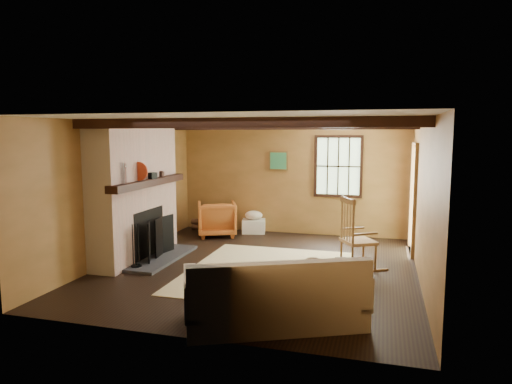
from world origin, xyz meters
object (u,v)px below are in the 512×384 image
(rocking_chair, at_px, (356,239))
(sofa, at_px, (275,300))
(armchair, at_px, (217,219))
(fireplace, at_px, (136,196))
(laundry_basket, at_px, (254,226))

(rocking_chair, distance_m, sofa, 2.60)
(armchair, bearing_deg, fireplace, 47.11)
(rocking_chair, bearing_deg, fireplace, 64.70)
(laundry_basket, height_order, armchair, armchair)
(fireplace, bearing_deg, rocking_chair, 5.02)
(sofa, height_order, armchair, sofa)
(fireplace, distance_m, laundry_basket, 3.04)
(laundry_basket, bearing_deg, sofa, -71.15)
(laundry_basket, distance_m, armchair, 0.87)
(fireplace, bearing_deg, laundry_basket, 60.59)
(armchair, bearing_deg, laundry_basket, -167.34)
(laundry_basket, bearing_deg, rocking_chair, -42.98)
(rocking_chair, xyz_separation_m, sofa, (-0.75, -2.48, -0.20))
(rocking_chair, relative_size, sofa, 0.53)
(laundry_basket, bearing_deg, armchair, -144.36)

